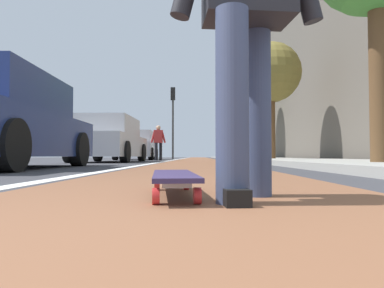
{
  "coord_description": "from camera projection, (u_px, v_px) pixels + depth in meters",
  "views": [
    {
      "loc": [
        -0.57,
        -0.04,
        0.2
      ],
      "look_at": [
        13.85,
        0.23,
        0.7
      ],
      "focal_mm": 32.57,
      "sensor_mm": 36.0,
      "label": 1
    }
  ],
  "objects": [
    {
      "name": "sidewalk_curb",
      "position": [
        258.0,
        159.0,
        18.5
      ],
      "size": [
        52.0,
        3.2,
        0.11
      ],
      "primitive_type": "cube",
      "color": "#9E9B93",
      "rests_on": "ground"
    },
    {
      "name": "bike_lane_paint",
      "position": [
        198.0,
        159.0,
        24.55
      ],
      "size": [
        56.0,
        2.06,
        0.0
      ],
      "primitive_type": "cube",
      "color": "brown",
      "rests_on": "ground"
    },
    {
      "name": "pedestrian_distant",
      "position": [
        158.0,
        140.0,
        15.75
      ],
      "size": [
        0.45,
        0.69,
        1.59
      ],
      "color": "black",
      "rests_on": "ground"
    },
    {
      "name": "street_tree_far",
      "position": [
        243.0,
        93.0,
        21.5
      ],
      "size": [
        2.69,
        2.69,
        5.46
      ],
      "color": "brown",
      "rests_on": "ground"
    },
    {
      "name": "street_tree_mid",
      "position": [
        271.0,
        74.0,
        13.34
      ],
      "size": [
        2.31,
        2.31,
        4.56
      ],
      "color": "brown",
      "rests_on": "ground"
    },
    {
      "name": "traffic_light",
      "position": [
        173.0,
        110.0,
        22.07
      ],
      "size": [
        0.33,
        0.28,
        4.55
      ],
      "color": "#2D2D2D",
      "rests_on": "ground"
    },
    {
      "name": "skateboard",
      "position": [
        174.0,
        177.0,
        1.73
      ],
      "size": [
        0.86,
        0.29,
        0.11
      ],
      "color": "red",
      "rests_on": "ground"
    },
    {
      "name": "parked_car_far",
      "position": [
        137.0,
        146.0,
        18.03
      ],
      "size": [
        4.67,
        2.06,
        1.47
      ],
      "color": "#B7B7BC",
      "rests_on": "ground"
    },
    {
      "name": "building_facade",
      "position": [
        285.0,
        75.0,
        22.63
      ],
      "size": [
        40.0,
        1.2,
        10.92
      ],
      "primitive_type": "cube",
      "color": "#5E574D",
      "rests_on": "ground"
    },
    {
      "name": "ground_plane",
      "position": [
        197.0,
        163.0,
        10.56
      ],
      "size": [
        80.0,
        80.0,
        0.0
      ],
      "primitive_type": "plane",
      "color": "#38383D"
    },
    {
      "name": "parked_car_mid",
      "position": [
        110.0,
        141.0,
        11.63
      ],
      "size": [
        4.49,
        1.94,
        1.48
      ],
      "color": "#B7B7BC",
      "rests_on": "ground"
    },
    {
      "name": "lane_stripe_white",
      "position": [
        178.0,
        159.0,
        20.57
      ],
      "size": [
        52.0,
        0.16,
        0.01
      ],
      "primitive_type": "cube",
      "color": "silver",
      "rests_on": "ground"
    }
  ]
}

